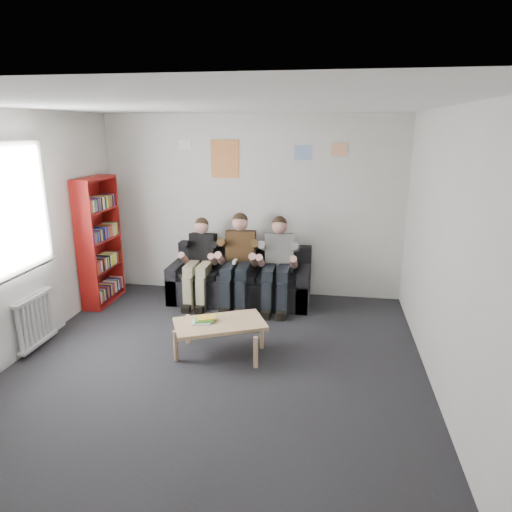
{
  "coord_description": "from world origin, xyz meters",
  "views": [
    {
      "loc": [
        1.16,
        -4.19,
        2.51
      ],
      "look_at": [
        0.26,
        1.3,
        0.93
      ],
      "focal_mm": 32.0,
      "sensor_mm": 36.0,
      "label": 1
    }
  ],
  "objects_px": {
    "person_left": "(200,262)",
    "person_right": "(277,264)",
    "bookshelf": "(100,241)",
    "person_middle": "(238,262)",
    "coffee_table": "(220,326)",
    "sofa": "(241,282)"
  },
  "relations": [
    {
      "from": "bookshelf",
      "to": "coffee_table",
      "type": "xyz_separation_m",
      "value": [
        2.08,
        -1.33,
        -0.57
      ]
    },
    {
      "from": "bookshelf",
      "to": "person_middle",
      "type": "distance_m",
      "value": 2.01
    },
    {
      "from": "person_middle",
      "to": "person_left",
      "type": "bearing_deg",
      "value": 175.41
    },
    {
      "from": "person_left",
      "to": "person_middle",
      "type": "xyz_separation_m",
      "value": [
        0.57,
        -0.01,
        0.03
      ]
    },
    {
      "from": "sofa",
      "to": "coffee_table",
      "type": "xyz_separation_m",
      "value": [
        0.1,
        -1.72,
        0.07
      ]
    },
    {
      "from": "bookshelf",
      "to": "coffee_table",
      "type": "relative_size",
      "value": 1.85
    },
    {
      "from": "person_middle",
      "to": "person_right",
      "type": "relative_size",
      "value": 1.02
    },
    {
      "from": "coffee_table",
      "to": "person_middle",
      "type": "distance_m",
      "value": 1.56
    },
    {
      "from": "person_middle",
      "to": "person_right",
      "type": "height_order",
      "value": "person_middle"
    },
    {
      "from": "sofa",
      "to": "person_right",
      "type": "height_order",
      "value": "person_right"
    },
    {
      "from": "bookshelf",
      "to": "person_left",
      "type": "xyz_separation_m",
      "value": [
        1.42,
        0.2,
        -0.3
      ]
    },
    {
      "from": "bookshelf",
      "to": "person_middle",
      "type": "xyz_separation_m",
      "value": [
        1.98,
        0.2,
        -0.27
      ]
    },
    {
      "from": "bookshelf",
      "to": "person_middle",
      "type": "bearing_deg",
      "value": 5.11
    },
    {
      "from": "coffee_table",
      "to": "person_middle",
      "type": "height_order",
      "value": "person_middle"
    },
    {
      "from": "bookshelf",
      "to": "person_left",
      "type": "height_order",
      "value": "bookshelf"
    },
    {
      "from": "person_left",
      "to": "person_right",
      "type": "distance_m",
      "value": 1.14
    },
    {
      "from": "sofa",
      "to": "person_left",
      "type": "bearing_deg",
      "value": -161.49
    },
    {
      "from": "person_right",
      "to": "bookshelf",
      "type": "bearing_deg",
      "value": 178.05
    },
    {
      "from": "person_left",
      "to": "person_right",
      "type": "xyz_separation_m",
      "value": [
        1.14,
        -0.0,
        0.02
      ]
    },
    {
      "from": "person_middle",
      "to": "person_right",
      "type": "bearing_deg",
      "value": -3.86
    },
    {
      "from": "coffee_table",
      "to": "person_right",
      "type": "xyz_separation_m",
      "value": [
        0.47,
        1.53,
        0.29
      ]
    },
    {
      "from": "person_right",
      "to": "person_left",
      "type": "bearing_deg",
      "value": 173.4
    }
  ]
}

